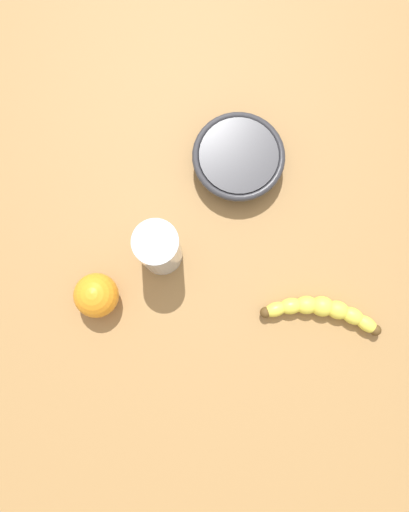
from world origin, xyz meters
TOP-DOWN VIEW (x-y plane):
  - wooden_tabletop at (0.00, 0.00)cm, footprint 120.00×120.00cm
  - banana at (-14.10, 15.65)cm, footprint 18.58×10.57cm
  - smoothie_glass at (8.79, -1.69)cm, footprint 7.19×7.19cm
  - ceramic_bowl at (-8.71, -13.42)cm, footprint 15.99×15.99cm
  - orange_fruit at (20.87, 2.27)cm, footprint 7.39×7.39cm

SIDE VIEW (x-z plane):
  - wooden_tabletop at x=0.00cm, z-range 0.00..3.00cm
  - banana at x=-14.10cm, z-range 3.00..6.42cm
  - ceramic_bowl at x=-8.71cm, z-range 3.45..8.04cm
  - orange_fruit at x=20.87cm, z-range 3.00..10.39cm
  - smoothie_glass at x=8.79cm, z-range 2.66..15.08cm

